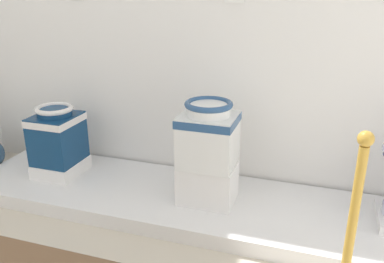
# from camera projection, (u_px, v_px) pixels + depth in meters

# --- Properties ---
(display_platform) EXTENTS (3.54, 0.81, 0.10)m
(display_platform) POSITION_uv_depth(u_px,v_px,m) (210.00, 205.00, 2.74)
(display_platform) COLOR white
(display_platform) RESTS_ON ground_plane
(plinth_block_central_ornate) EXTENTS (0.32, 0.35, 0.10)m
(plinth_block_central_ornate) POSITION_uv_depth(u_px,v_px,m) (61.00, 167.00, 3.08)
(plinth_block_central_ornate) COLOR white
(plinth_block_central_ornate) RESTS_ON display_platform
(antique_toilet_central_ornate) EXTENTS (0.32, 0.35, 0.43)m
(antique_toilet_central_ornate) POSITION_uv_depth(u_px,v_px,m) (57.00, 133.00, 2.98)
(antique_toilet_central_ornate) COLOR navy
(antique_toilet_central_ornate) RESTS_ON plinth_block_central_ornate
(plinth_block_rightmost) EXTENTS (0.36, 0.28, 0.26)m
(plinth_block_rightmost) POSITION_uv_depth(u_px,v_px,m) (208.00, 183.00, 2.66)
(plinth_block_rightmost) COLOR white
(plinth_block_rightmost) RESTS_ON display_platform
(antique_toilet_rightmost) EXTENTS (0.36, 0.33, 0.43)m
(antique_toilet_rightmost) POSITION_uv_depth(u_px,v_px,m) (208.00, 133.00, 2.54)
(antique_toilet_rightmost) COLOR white
(antique_toilet_rightmost) RESTS_ON plinth_block_rightmost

